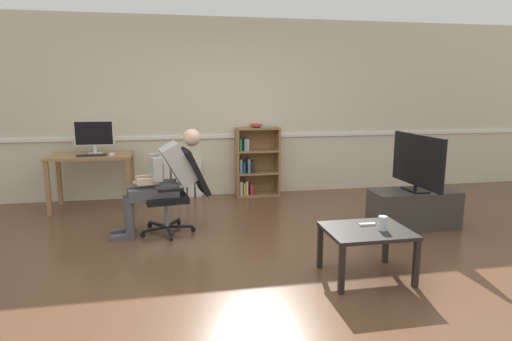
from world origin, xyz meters
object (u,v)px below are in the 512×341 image
Objects in this scene: tv_stand at (414,209)px; tv_screen at (417,162)px; radiator at (179,179)px; bookshelf at (255,162)px; person_seated at (164,178)px; computer_mouse at (112,154)px; spare_remote at (367,224)px; keyboard at (91,155)px; coffee_table at (367,235)px; computer_desk at (92,163)px; drinking_glass at (383,223)px; imac_monitor at (94,134)px; office_chair at (179,187)px.

tv_screen is (0.00, 0.00, 0.58)m from tv_stand.
tv_screen reaches higher than radiator.
person_seated is (-1.34, -1.56, 0.11)m from bookshelf.
bookshelf is at bearing 129.53° from tv_stand.
computer_mouse reaches higher than spare_remote.
keyboard reaches higher than coffee_table.
tv_stand is 1.60m from spare_remote.
person_seated is at bearing -49.21° from keyboard.
computer_desk is at bearing 66.50° from tv_screen.
tv_screen is 1.73m from coffee_table.
tv_screen reaches higher than drinking_glass.
keyboard is 3.85m from coffee_table.
person_seated is (0.71, -1.15, -0.13)m from computer_mouse.
drinking_glass is 0.17m from spare_remote.
tv_stand reaches higher than coffee_table.
spare_remote is (2.76, -2.81, -0.57)m from imac_monitor.
imac_monitor is at bearing -153.67° from person_seated.
keyboard is 0.26m from computer_mouse.
computer_mouse is at bearing -150.14° from radiator.
tv_screen reaches higher than bookshelf.
person_seated reaches higher than computer_mouse.
computer_mouse is 3.98m from tv_stand.
radiator is 0.66× the size of tv_stand.
tv_screen is (2.75, -2.02, 0.52)m from radiator.
imac_monitor reaches higher than coffee_table.
coffee_table is 0.18m from drinking_glass.
spare_remote is (1.80, -1.47, -0.19)m from person_seated.
keyboard reaches higher than tv_stand.
person_seated is at bearing 138.28° from coffee_table.
coffee_table is (0.41, -3.12, -0.15)m from bookshelf.
office_chair reaches higher than spare_remote.
radiator is at bearing 170.53° from office_chair.
drinking_glass is at bearing -43.97° from keyboard.
computer_mouse is at bearing -137.57° from spare_remote.
keyboard is 2.52× the size of spare_remote.
bookshelf is at bearing 99.41° from drinking_glass.
keyboard is 3.96m from drinking_glass.
office_chair is at bearing 134.90° from coffee_table.
office_chair reaches higher than drinking_glass.
coffee_table is (2.71, -2.91, -0.64)m from imac_monitor.
tv_screen is at bearing -22.50° from computer_mouse.
radiator is at bearing 52.74° from tv_screen.
computer_mouse reaches higher than drinking_glass.
spare_remote is at bearing 38.32° from office_chair.
office_chair is at bearing 80.99° from tv_screen.
computer_desk is at bearing 134.26° from coffee_table.
computer_mouse is 2.11m from bookshelf.
tv_stand is at bearing -22.50° from computer_mouse.
imac_monitor is 3.98m from spare_remote.
spare_remote is at bearing 115.32° from drinking_glass.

